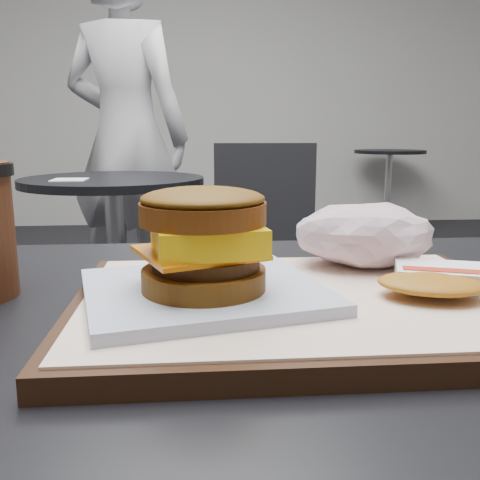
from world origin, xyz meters
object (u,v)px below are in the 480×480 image
object	(u,v)px
serving_tray	(299,305)
breakfast_sandwich	(204,253)
neighbor_chair	(234,237)
crumpled_wrapper	(365,234)
neighbor_table	(115,228)
hash_brown	(441,280)
patron	(126,138)

from	to	relation	value
serving_tray	breakfast_sandwich	xyz separation A→B (m)	(-0.08, -0.01, 0.05)
neighbor_chair	serving_tray	bearing A→B (deg)	-92.31
serving_tray	neighbor_chair	distance (m)	1.68
breakfast_sandwich	crumpled_wrapper	world-z (taller)	breakfast_sandwich
neighbor_table	neighbor_chair	size ratio (longest dim) A/B	0.85
crumpled_wrapper	neighbor_chair	size ratio (longest dim) A/B	0.16
serving_tray	crumpled_wrapper	bearing A→B (deg)	47.80
hash_brown	neighbor_table	xyz separation A→B (m)	(-0.52, 1.67, -0.25)
breakfast_sandwich	hash_brown	distance (m)	0.20
neighbor_table	breakfast_sandwich	bearing A→B (deg)	-79.17
breakfast_sandwich	patron	world-z (taller)	patron
hash_brown	neighbor_chair	bearing A→B (deg)	91.88
neighbor_table	neighbor_chair	world-z (taller)	neighbor_chair
hash_brown	breakfast_sandwich	bearing A→B (deg)	-178.60
serving_tray	neighbor_table	bearing A→B (deg)	103.54
serving_tray	neighbor_table	distance (m)	1.73
patron	neighbor_chair	bearing A→B (deg)	150.75
serving_tray	neighbor_table	xyz separation A→B (m)	(-0.40, 1.67, -0.23)
breakfast_sandwich	patron	bearing A→B (deg)	98.38
serving_tray	neighbor_chair	bearing A→B (deg)	87.69
breakfast_sandwich	hash_brown	xyz separation A→B (m)	(0.20, 0.00, -0.03)
patron	hash_brown	bearing A→B (deg)	126.46
crumpled_wrapper	neighbor_table	world-z (taller)	crumpled_wrapper
neighbor_chair	patron	size ratio (longest dim) A/B	0.49
crumpled_wrapper	patron	distance (m)	2.26
hash_brown	neighbor_chair	xyz separation A→B (m)	(-0.05, 1.67, -0.29)
breakfast_sandwich	neighbor_chair	xyz separation A→B (m)	(0.15, 1.67, -0.32)
hash_brown	crumpled_wrapper	world-z (taller)	crumpled_wrapper
neighbor_table	patron	size ratio (longest dim) A/B	0.42
hash_brown	neighbor_chair	size ratio (longest dim) A/B	0.15
hash_brown	patron	bearing A→B (deg)	103.25
breakfast_sandwich	neighbor_table	distance (m)	1.73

